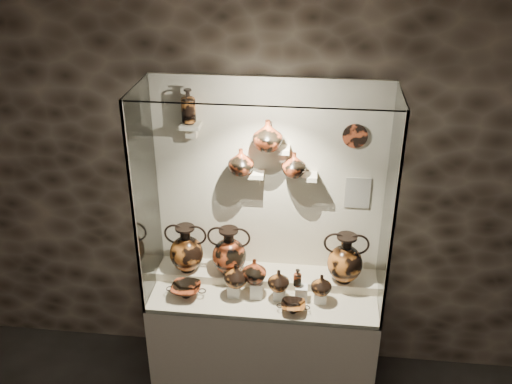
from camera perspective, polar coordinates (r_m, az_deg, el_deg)
ceiling at (r=1.33m, az=-8.37°, el=15.39°), size 5.00×5.00×0.00m
wall_back at (r=4.21m, az=1.32°, el=1.00°), size 5.00×0.02×3.20m
plinth at (r=4.62m, az=0.77°, el=-14.26°), size 1.70×0.60×0.80m
front_tier at (r=4.36m, az=0.81°, el=-10.18°), size 1.68×0.58×0.03m
rear_tier at (r=4.48m, az=1.04°, el=-8.47°), size 1.70×0.25×0.10m
back_panel at (r=4.21m, az=1.31°, el=0.97°), size 1.70×0.03×1.60m
glass_front at (r=3.67m, az=0.42°, el=-3.25°), size 1.70×0.01×1.60m
glass_left at (r=4.09m, az=-11.00°, el=-0.40°), size 0.01×0.60×1.60m
glass_right at (r=3.95m, az=13.20°, el=-1.70°), size 0.01×0.60×1.60m
glass_top at (r=3.62m, az=0.97°, el=10.09°), size 1.70×0.60×0.01m
frame_post_left at (r=3.85m, az=-12.12°, el=-2.41°), size 0.02×0.02×1.60m
frame_post_right at (r=3.70m, az=13.51°, el=-3.86°), size 0.02×0.02×1.60m
pedestal_a at (r=4.30m, az=-2.21°, el=-9.69°), size 0.09×0.09×0.10m
pedestal_b at (r=4.27m, az=0.07°, el=-9.69°), size 0.09×0.09×0.13m
pedestal_c at (r=4.27m, az=2.37°, el=-10.05°), size 0.09×0.09×0.09m
pedestal_d at (r=4.26m, az=4.55°, el=-10.02°), size 0.09×0.09×0.12m
pedestal_e at (r=4.27m, az=6.45°, el=-10.33°), size 0.09×0.09×0.08m
bracket_ul at (r=4.04m, az=-6.56°, el=6.61°), size 0.14×0.12×0.04m
bracket_ca at (r=4.11m, az=-0.16°, el=1.82°), size 0.14×0.12×0.04m
bracket_cb at (r=4.01m, az=2.68°, el=4.26°), size 0.10×0.12×0.04m
bracket_cc at (r=4.08m, az=5.14°, el=1.56°), size 0.14×0.12×0.04m
amphora_left at (r=4.39m, az=-6.99°, el=-5.60°), size 0.35×0.35×0.39m
amphora_mid at (r=4.33m, az=-2.71°, el=-5.90°), size 0.37×0.37×0.39m
amphora_right at (r=4.29m, az=8.92°, el=-6.54°), size 0.39×0.39×0.40m
jug_a at (r=4.20m, az=-2.02°, el=-8.29°), size 0.21×0.21×0.18m
jug_b at (r=4.19m, az=-0.16°, el=-7.83°), size 0.22×0.22×0.18m
jug_c at (r=4.19m, az=2.27°, el=-8.78°), size 0.19×0.19×0.17m
jug_e at (r=4.19m, az=6.55°, el=-9.16°), size 0.19×0.19×0.16m
lekythos_small at (r=4.18m, az=4.17°, el=-8.44°), size 0.07×0.07×0.16m
kylix_left at (r=4.31m, az=-7.00°, el=-9.65°), size 0.35×0.32×0.11m
kylix_right at (r=4.16m, az=3.74°, el=-11.34°), size 0.28×0.27×0.09m
lekythos_tall at (r=3.99m, az=-6.79°, el=8.67°), size 0.13×0.13×0.27m
ovoid_vase_a at (r=4.03m, az=-1.51°, el=3.08°), size 0.23×0.23×0.19m
ovoid_vase_b at (r=3.92m, az=1.17°, el=5.72°), size 0.23×0.23×0.22m
ovoid_vase_c at (r=4.01m, az=3.83°, el=2.78°), size 0.23×0.23×0.18m
wall_plate at (r=4.01m, az=9.87°, el=5.55°), size 0.17×0.02×0.17m
info_placard at (r=4.20m, az=10.12°, el=-0.08°), size 0.18×0.01×0.24m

